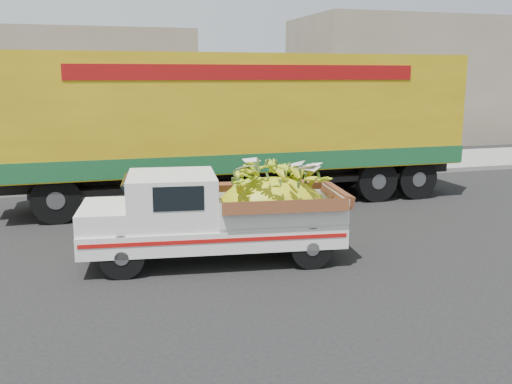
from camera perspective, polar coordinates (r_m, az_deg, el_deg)
name	(u,v)px	position (r m, az deg, el deg)	size (l,w,h in m)	color
ground	(270,249)	(11.06, 1.39, -5.68)	(100.00, 100.00, 0.00)	black
curb	(201,183)	(17.32, -5.54, 0.88)	(60.00, 0.25, 0.15)	gray
sidewalk	(188,172)	(19.35, -6.78, 1.97)	(60.00, 4.00, 0.14)	gray
building_right	(434,81)	(30.98, 17.39, 10.57)	(14.00, 6.00, 6.00)	gray
pickup_truck	(232,213)	(10.23, -2.37, -2.13)	(4.74, 2.26, 1.60)	black
semi_trailer	(239,121)	(14.80, -1.72, 7.10)	(12.00, 2.57, 3.80)	black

